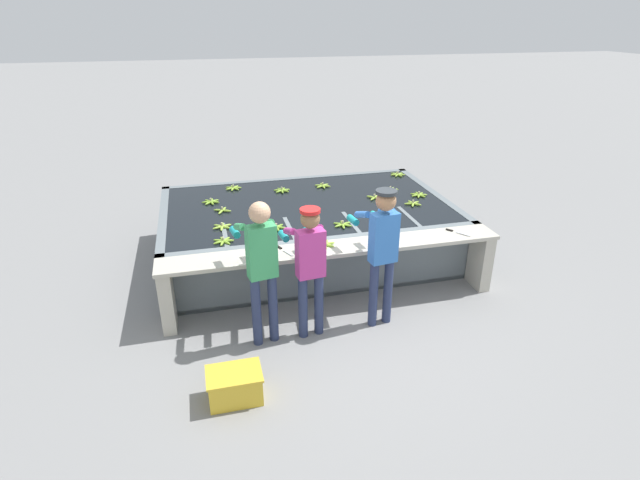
# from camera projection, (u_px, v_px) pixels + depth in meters

# --- Properties ---
(ground_plane) EXTENTS (80.00, 80.00, 0.00)m
(ground_plane) POSITION_uv_depth(u_px,v_px,m) (339.00, 313.00, 6.47)
(ground_plane) COLOR gray
(ground_plane) RESTS_ON ground
(wash_tank) EXTENTS (4.43, 2.80, 0.85)m
(wash_tank) POSITION_uv_depth(u_px,v_px,m) (307.00, 229.00, 7.91)
(wash_tank) COLOR slate
(wash_tank) RESTS_ON ground
(work_ledge) EXTENTS (4.43, 0.45, 0.85)m
(work_ledge) POSITION_uv_depth(u_px,v_px,m) (335.00, 264.00, 6.42)
(work_ledge) COLOR #B7B2A3
(work_ledge) RESTS_ON ground
(worker_0) EXTENTS (0.48, 0.74, 1.76)m
(worker_0) POSITION_uv_depth(u_px,v_px,m) (261.00, 260.00, 5.51)
(worker_0) COLOR navy
(worker_0) RESTS_ON ground
(worker_1) EXTENTS (0.46, 0.73, 1.63)m
(worker_1) POSITION_uv_depth(u_px,v_px,m) (310.00, 260.00, 5.68)
(worker_1) COLOR navy
(worker_1) RESTS_ON ground
(worker_2) EXTENTS (0.47, 0.75, 1.75)m
(worker_2) POSITION_uv_depth(u_px,v_px,m) (382.00, 244.00, 5.86)
(worker_2) COLOR navy
(worker_2) RESTS_ON ground
(banana_bunch_floating_0) EXTENTS (0.26, 0.28, 0.08)m
(banana_bunch_floating_0) POSITION_uv_depth(u_px,v_px,m) (323.00, 186.00, 8.49)
(banana_bunch_floating_0) COLOR #93BC3D
(banana_bunch_floating_0) RESTS_ON wash_tank
(banana_bunch_floating_1) EXTENTS (0.27, 0.28, 0.08)m
(banana_bunch_floating_1) POSITION_uv_depth(u_px,v_px,m) (398.00, 174.00, 9.09)
(banana_bunch_floating_1) COLOR #93BC3D
(banana_bunch_floating_1) RESTS_ON wash_tank
(banana_bunch_floating_2) EXTENTS (0.27, 0.28, 0.08)m
(banana_bunch_floating_2) POSITION_uv_depth(u_px,v_px,m) (343.00, 225.00, 6.94)
(banana_bunch_floating_2) COLOR #7FAD33
(banana_bunch_floating_2) RESTS_ON wash_tank
(banana_bunch_floating_3) EXTENTS (0.27, 0.27, 0.08)m
(banana_bunch_floating_3) POSITION_uv_depth(u_px,v_px,m) (222.00, 210.00, 7.43)
(banana_bunch_floating_3) COLOR #93BC3D
(banana_bunch_floating_3) RESTS_ON wash_tank
(banana_bunch_floating_4) EXTENTS (0.28, 0.28, 0.08)m
(banana_bunch_floating_4) POSITION_uv_depth(u_px,v_px,m) (390.00, 190.00, 8.30)
(banana_bunch_floating_4) COLOR #9EC642
(banana_bunch_floating_4) RESTS_ON wash_tank
(banana_bunch_floating_5) EXTENTS (0.27, 0.28, 0.08)m
(banana_bunch_floating_5) POSITION_uv_depth(u_px,v_px,m) (276.00, 227.00, 6.85)
(banana_bunch_floating_5) COLOR #75A333
(banana_bunch_floating_5) RESTS_ON wash_tank
(banana_bunch_floating_6) EXTENTS (0.27, 0.27, 0.08)m
(banana_bunch_floating_6) POSITION_uv_depth(u_px,v_px,m) (413.00, 203.00, 7.70)
(banana_bunch_floating_6) COLOR #93BC3D
(banana_bunch_floating_6) RESTS_ON wash_tank
(banana_bunch_floating_7) EXTENTS (0.28, 0.28, 0.08)m
(banana_bunch_floating_7) POSITION_uv_depth(u_px,v_px,m) (223.00, 241.00, 6.44)
(banana_bunch_floating_7) COLOR #7FAD33
(banana_bunch_floating_7) RESTS_ON wash_tank
(banana_bunch_floating_8) EXTENTS (0.22, 0.22, 0.08)m
(banana_bunch_floating_8) POSITION_uv_depth(u_px,v_px,m) (374.00, 198.00, 7.95)
(banana_bunch_floating_8) COLOR #9EC642
(banana_bunch_floating_8) RESTS_ON wash_tank
(banana_bunch_floating_9) EXTENTS (0.28, 0.28, 0.08)m
(banana_bunch_floating_9) POSITION_uv_depth(u_px,v_px,m) (282.00, 190.00, 8.27)
(banana_bunch_floating_9) COLOR #7FAD33
(banana_bunch_floating_9) RESTS_ON wash_tank
(banana_bunch_floating_10) EXTENTS (0.28, 0.28, 0.08)m
(banana_bunch_floating_10) POSITION_uv_depth(u_px,v_px,m) (419.00, 195.00, 8.07)
(banana_bunch_floating_10) COLOR #8CB738
(banana_bunch_floating_10) RESTS_ON wash_tank
(banana_bunch_floating_11) EXTENTS (0.27, 0.28, 0.08)m
(banana_bunch_floating_11) POSITION_uv_depth(u_px,v_px,m) (222.00, 227.00, 6.87)
(banana_bunch_floating_11) COLOR #93BC3D
(banana_bunch_floating_11) RESTS_ON wash_tank
(banana_bunch_floating_12) EXTENTS (0.27, 0.28, 0.08)m
(banana_bunch_floating_12) POSITION_uv_depth(u_px,v_px,m) (211.00, 202.00, 7.78)
(banana_bunch_floating_12) COLOR #7FAD33
(banana_bunch_floating_12) RESTS_ON wash_tank
(banana_bunch_floating_13) EXTENTS (0.28, 0.28, 0.08)m
(banana_bunch_floating_13) POSITION_uv_depth(u_px,v_px,m) (233.00, 188.00, 8.38)
(banana_bunch_floating_13) COLOR #8CB738
(banana_bunch_floating_13) RESTS_ON wash_tank
(banana_bunch_ledge_0) EXTENTS (0.28, 0.28, 0.08)m
(banana_bunch_ledge_0) POSITION_uv_depth(u_px,v_px,m) (324.00, 244.00, 6.34)
(banana_bunch_ledge_0) COLOR #9EC642
(banana_bunch_ledge_0) RESTS_ON work_ledge
(knife_0) EXTENTS (0.23, 0.30, 0.02)m
(knife_0) POSITION_uv_depth(u_px,v_px,m) (454.00, 231.00, 6.74)
(knife_0) COLOR silver
(knife_0) RESTS_ON work_ledge
(knife_1) EXTENTS (0.17, 0.33, 0.02)m
(knife_1) POSITION_uv_depth(u_px,v_px,m) (282.00, 249.00, 6.23)
(knife_1) COLOR silver
(knife_1) RESTS_ON work_ledge
(crate) EXTENTS (0.55, 0.39, 0.32)m
(crate) POSITION_uv_depth(u_px,v_px,m) (235.00, 386.00, 4.98)
(crate) COLOR gold
(crate) RESTS_ON ground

